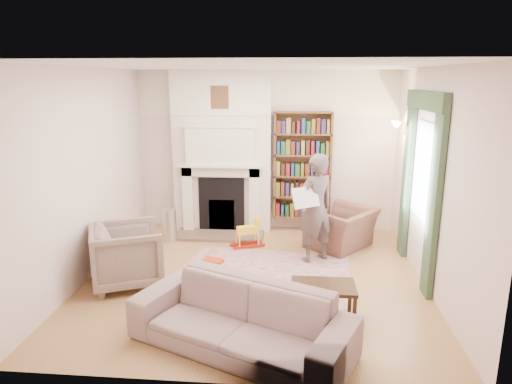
# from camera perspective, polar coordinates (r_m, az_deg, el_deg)

# --- Properties ---
(floor) EXTENTS (4.50, 4.50, 0.00)m
(floor) POSITION_cam_1_polar(r_m,az_deg,el_deg) (6.35, -0.20, -10.67)
(floor) COLOR olive
(floor) RESTS_ON ground
(ceiling) EXTENTS (4.50, 4.50, 0.00)m
(ceiling) POSITION_cam_1_polar(r_m,az_deg,el_deg) (5.78, -0.23, 15.47)
(ceiling) COLOR white
(ceiling) RESTS_ON wall_back
(wall_back) EXTENTS (4.50, 0.00, 4.50)m
(wall_back) POSITION_cam_1_polar(r_m,az_deg,el_deg) (8.12, 1.24, 5.11)
(wall_back) COLOR white
(wall_back) RESTS_ON floor
(wall_front) EXTENTS (4.50, 0.00, 4.50)m
(wall_front) POSITION_cam_1_polar(r_m,az_deg,el_deg) (3.75, -3.36, -5.48)
(wall_front) COLOR white
(wall_front) RESTS_ON floor
(wall_left) EXTENTS (0.00, 4.50, 4.50)m
(wall_left) POSITION_cam_1_polar(r_m,az_deg,el_deg) (6.51, -20.36, 2.03)
(wall_left) COLOR white
(wall_left) RESTS_ON floor
(wall_right) EXTENTS (0.00, 4.50, 4.50)m
(wall_right) POSITION_cam_1_polar(r_m,az_deg,el_deg) (6.13, 21.22, 1.26)
(wall_right) COLOR white
(wall_right) RESTS_ON floor
(fireplace) EXTENTS (1.70, 0.58, 2.80)m
(fireplace) POSITION_cam_1_polar(r_m,az_deg,el_deg) (8.00, -4.24, 4.86)
(fireplace) COLOR white
(fireplace) RESTS_ON floor
(bookcase) EXTENTS (1.00, 0.24, 1.85)m
(bookcase) POSITION_cam_1_polar(r_m,az_deg,el_deg) (8.01, 5.83, 3.29)
(bookcase) COLOR brown
(bookcase) RESTS_ON floor
(window) EXTENTS (0.02, 0.90, 1.30)m
(window) POSITION_cam_1_polar(r_m,az_deg,el_deg) (6.50, 20.19, 2.47)
(window) COLOR silver
(window) RESTS_ON wall_right
(curtain_left) EXTENTS (0.07, 0.32, 2.40)m
(curtain_left) POSITION_cam_1_polar(r_m,az_deg,el_deg) (5.88, 21.37, -1.27)
(curtain_left) COLOR #324A30
(curtain_left) RESTS_ON floor
(curtain_right) EXTENTS (0.07, 0.32, 2.40)m
(curtain_right) POSITION_cam_1_polar(r_m,az_deg,el_deg) (7.20, 18.35, 1.64)
(curtain_right) COLOR #324A30
(curtain_right) RESTS_ON floor
(pelmet) EXTENTS (0.09, 1.70, 0.24)m
(pelmet) POSITION_cam_1_polar(r_m,az_deg,el_deg) (6.38, 20.50, 10.69)
(pelmet) COLOR #324A30
(pelmet) RESTS_ON wall_right
(wall_sconce) EXTENTS (0.20, 0.24, 0.24)m
(wall_sconce) POSITION_cam_1_polar(r_m,az_deg,el_deg) (7.44, 16.80, 7.61)
(wall_sconce) COLOR gold
(wall_sconce) RESTS_ON wall_right
(rug) EXTENTS (2.50, 2.03, 0.01)m
(rug) POSITION_cam_1_polar(r_m,az_deg,el_deg) (6.45, 0.98, -10.22)
(rug) COLOR #C7B396
(rug) RESTS_ON floor
(armchair_reading) EXTENTS (1.29, 1.31, 0.64)m
(armchair_reading) POSITION_cam_1_polar(r_m,az_deg,el_deg) (7.46, 10.61, -4.46)
(armchair_reading) COLOR brown
(armchair_reading) RESTS_ON floor
(armchair_left) EXTENTS (1.16, 1.15, 0.81)m
(armchair_left) POSITION_cam_1_polar(r_m,az_deg,el_deg) (6.27, -15.81, -7.58)
(armchair_left) COLOR #9E9783
(armchair_left) RESTS_ON floor
(sofa) EXTENTS (2.40, 1.71, 0.65)m
(sofa) POSITION_cam_1_polar(r_m,az_deg,el_deg) (4.71, -1.92, -15.60)
(sofa) COLOR gray
(sofa) RESTS_ON floor
(man_reading) EXTENTS (0.71, 0.66, 1.62)m
(man_reading) POSITION_cam_1_polar(r_m,az_deg,el_deg) (6.71, 7.44, -2.04)
(man_reading) COLOR #514240
(man_reading) RESTS_ON floor
(newspaper) EXTENTS (0.42, 0.34, 0.29)m
(newspaper) POSITION_cam_1_polar(r_m,az_deg,el_deg) (6.46, 6.24, -0.66)
(newspaper) COLOR silver
(newspaper) RESTS_ON man_reading
(coffee_table) EXTENTS (0.71, 0.46, 0.45)m
(coffee_table) POSITION_cam_1_polar(r_m,az_deg,el_deg) (5.26, 8.35, -13.63)
(coffee_table) COLOR #381E13
(coffee_table) RESTS_ON floor
(paraffin_heater) EXTENTS (0.25, 0.25, 0.55)m
(paraffin_heater) POSITION_cam_1_polar(r_m,az_deg,el_deg) (7.74, -10.76, -4.15)
(paraffin_heater) COLOR #B5B7BE
(paraffin_heater) RESTS_ON floor
(rocking_horse) EXTENTS (0.57, 0.42, 0.47)m
(rocking_horse) POSITION_cam_1_polar(r_m,az_deg,el_deg) (7.37, -1.09, -5.15)
(rocking_horse) COLOR yellow
(rocking_horse) RESTS_ON rug
(board_game) EXTENTS (0.49, 0.49, 0.03)m
(board_game) POSITION_cam_1_polar(r_m,az_deg,el_deg) (6.21, -5.27, -11.08)
(board_game) COLOR gold
(board_game) RESTS_ON rug
(game_box_lid) EXTENTS (0.33, 0.26, 0.05)m
(game_box_lid) POSITION_cam_1_polar(r_m,az_deg,el_deg) (6.83, -5.42, -8.57)
(game_box_lid) COLOR #BC3415
(game_box_lid) RESTS_ON rug
(comic_annuals) EXTENTS (0.88, 0.32, 0.02)m
(comic_annuals) POSITION_cam_1_polar(r_m,az_deg,el_deg) (5.86, 1.33, -12.71)
(comic_annuals) COLOR red
(comic_annuals) RESTS_ON rug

